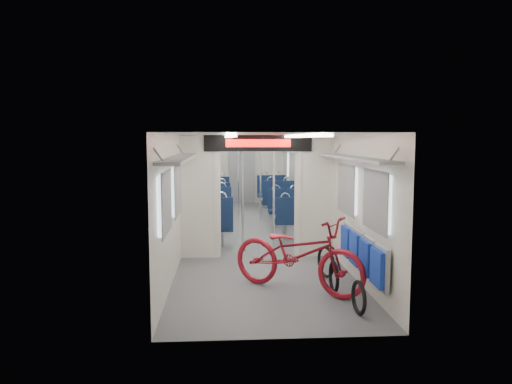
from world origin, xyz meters
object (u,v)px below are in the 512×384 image
Objects in this scene: seat_bay_near_left at (211,213)px; stanchion_far_right at (260,179)px; seat_bay_far_left at (214,195)px; stanchion_far_left at (238,179)px; bike_hoop_b at (334,278)px; stanchion_near_left at (243,194)px; bicycle at (298,254)px; seat_bay_far_right at (275,193)px; flip_bench at (362,253)px; stanchion_near_right at (274,193)px; bike_hoop_c at (326,263)px; seat_bay_near_right at (290,211)px; bike_hoop_a at (359,299)px.

seat_bay_near_left is 1.01× the size of stanchion_far_right.
stanchion_far_left is (0.69, -1.39, 0.58)m from seat_bay_far_left.
bike_hoop_b is 3.19m from stanchion_near_left.
seat_bay_far_right is at bearing 32.87° from bicycle.
flip_bench is 3.08m from stanchion_near_right.
flip_bench is 4.74m from seat_bay_near_left.
stanchion_far_left is (-1.24, 5.56, 0.91)m from bike_hoop_c.
seat_bay_near_right is at bearing 90.13° from bike_hoop_b.
seat_bay_far_right reaches higher than flip_bench.
stanchion_far_left reaches higher than bike_hoop_b.
stanchion_near_right is 1.00× the size of stanchion_far_right.
seat_bay_near_right is at bearing 16.29° from seat_bay_near_left.
bike_hoop_b is at bearing -179.50° from flip_bench.
bike_hoop_c is 0.27× the size of seat_bay_near_right.
flip_bench is 1.04m from bike_hoop_a.
flip_bench is 0.93× the size of stanchion_near_right.
seat_bay_far_left reaches higher than bicycle.
bike_hoop_a is at bearing -84.46° from stanchion_far_right.
bicycle is 4.61m from seat_bay_near_right.
stanchion_far_right is (-0.00, 3.54, 0.00)m from stanchion_near_right.
stanchion_near_right reaches higher than bike_hoop_b.
stanchion_far_left reaches higher than seat_bay_near_right.
stanchion_near_left is (0.67, -4.95, 0.58)m from seat_bay_far_left.
stanchion_near_left reaches higher than bicycle.
bike_hoop_a is (-0.29, -0.92, -0.38)m from flip_bench.
bicycle reaches higher than bike_hoop_b.
stanchion_near_left is (-1.26, 2.00, 0.91)m from bike_hoop_c.
bike_hoop_a is 0.93m from bike_hoop_b.
seat_bay_near_left is 1.01× the size of stanchion_near_left.
stanchion_far_right is (1.29, -1.34, 0.58)m from seat_bay_far_left.
stanchion_far_right is at bearing 4.48° from stanchion_far_left.
seat_bay_near_right is (1.87, 0.55, -0.05)m from seat_bay_near_left.
bike_hoop_b is 0.20× the size of seat_bay_far_right.
bike_hoop_b is 6.50m from stanchion_far_right.
bicycle is at bearing -96.29° from seat_bay_near_right.
bicycle reaches higher than bike_hoop_c.
stanchion_near_left is at bearing -102.70° from seat_bay_far_right.
flip_bench is 8.07m from seat_bay_far_left.
bike_hoop_a is at bearing -88.71° from seat_bay_near_right.
seat_bay_near_left is 4.39m from seat_bay_far_right.
stanchion_far_right is (0.60, 0.05, 0.00)m from stanchion_far_left.
stanchion_near_right reaches higher than seat_bay_near_right.
bike_hoop_a is at bearing -107.55° from flip_bench.
seat_bay_far_right is 1.91m from stanchion_far_right.
stanchion_far_left reaches higher than seat_bay_near_left.
stanchion_far_left and stanchion_far_right have the same top height.
bicycle is 8.02m from seat_bay_far_right.
bike_hoop_b is (-0.41, -0.00, -0.37)m from flip_bench.
stanchion_near_right is at bearing 100.60° from bike_hoop_a.
seat_bay_far_left is 0.99× the size of stanchion_near_right.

